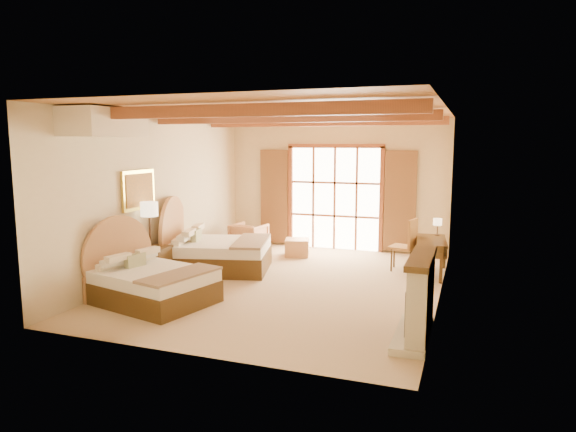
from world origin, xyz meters
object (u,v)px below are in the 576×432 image
at_px(bed_near, 146,280).
at_px(armchair, 249,237).
at_px(desk, 431,256).
at_px(nightstand, 154,264).
at_px(bed_far, 212,250).

height_order(bed_near, armchair, bed_near).
height_order(bed_near, desk, bed_near).
bearing_deg(nightstand, bed_far, 57.55).
bearing_deg(bed_near, bed_far, 104.23).
relative_size(bed_far, desk, 1.74).
bearing_deg(armchair, bed_far, 97.17).
relative_size(nightstand, desk, 0.48).
xyz_separation_m(bed_near, desk, (4.31, 3.46, 0.02)).
relative_size(bed_near, armchair, 2.82).
bearing_deg(desk, armchair, 164.30).
height_order(bed_far, desk, bed_far).
xyz_separation_m(nightstand, armchair, (0.62, 3.05, 0.02)).
distance_m(nightstand, desk, 5.46).
relative_size(bed_far, armchair, 3.14).
bearing_deg(nightstand, desk, 21.12).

